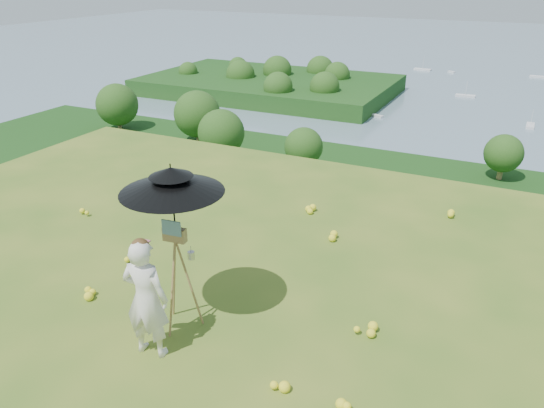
% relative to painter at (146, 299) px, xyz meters
% --- Properties ---
extents(ground, '(14.00, 14.00, 0.00)m').
position_rel_painter_xyz_m(ground, '(-0.51, 0.53, -0.77)').
color(ground, '#3F671D').
rests_on(ground, ground).
extents(forest_slope, '(140.00, 56.00, 22.00)m').
position_rel_painter_xyz_m(forest_slope, '(-0.51, 35.53, -29.77)').
color(forest_slope, '#0F3710').
rests_on(forest_slope, bay_water).
extents(shoreline_tier, '(170.00, 28.00, 8.00)m').
position_rel_painter_xyz_m(shoreline_tier, '(-0.51, 75.53, -36.77)').
color(shoreline_tier, '#6D6357').
rests_on(shoreline_tier, bay_water).
extents(bay_water, '(700.00, 700.00, 0.00)m').
position_rel_painter_xyz_m(bay_water, '(-0.51, 240.53, -34.77)').
color(bay_water, slate).
rests_on(bay_water, ground).
extents(peninsula, '(90.00, 60.00, 12.00)m').
position_rel_painter_xyz_m(peninsula, '(-75.51, 155.53, -29.77)').
color(peninsula, '#0F3710').
rests_on(peninsula, bay_water).
extents(slope_trees, '(110.00, 50.00, 6.00)m').
position_rel_painter_xyz_m(slope_trees, '(-0.51, 35.53, -15.77)').
color(slope_trees, '#1D4916').
rests_on(slope_trees, forest_slope).
extents(harbor_town, '(110.00, 22.00, 5.00)m').
position_rel_painter_xyz_m(harbor_town, '(-0.51, 75.53, -30.27)').
color(harbor_town, silver).
rests_on(harbor_town, shoreline_tier).
extents(moored_boats, '(140.00, 140.00, 0.70)m').
position_rel_painter_xyz_m(moored_boats, '(-13.01, 161.53, -34.42)').
color(moored_boats, silver).
rests_on(moored_boats, bay_water).
extents(wildflowers, '(10.00, 10.50, 0.12)m').
position_rel_painter_xyz_m(wildflowers, '(-0.51, 0.78, -0.71)').
color(wildflowers, yellow).
rests_on(wildflowers, ground).
extents(painter, '(0.61, 0.44, 1.54)m').
position_rel_painter_xyz_m(painter, '(0.00, 0.00, 0.00)').
color(painter, silver).
rests_on(painter, ground).
extents(field_easel, '(0.64, 0.64, 1.55)m').
position_rel_painter_xyz_m(field_easel, '(0.02, 0.61, 0.00)').
color(field_easel, olive).
rests_on(field_easel, ground).
extents(sun_umbrella, '(1.39, 1.39, 0.96)m').
position_rel_painter_xyz_m(sun_umbrella, '(0.01, 0.64, 0.98)').
color(sun_umbrella, black).
rests_on(sun_umbrella, field_easel).
extents(painter_cap, '(0.21, 0.25, 0.10)m').
position_rel_painter_xyz_m(painter_cap, '(0.00, 0.00, 0.73)').
color(painter_cap, '#C06977').
rests_on(painter_cap, painter).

